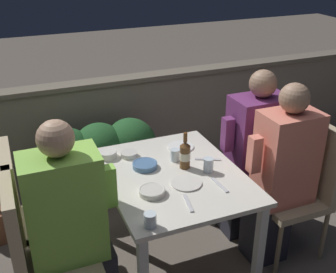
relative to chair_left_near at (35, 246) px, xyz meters
name	(u,v)px	position (x,y,z in m)	size (l,w,h in m)	color
ground_plane	(172,264)	(0.87, 0.17, -0.57)	(16.00, 16.00, 0.00)	#665B51
parapet_wall	(114,126)	(0.87, 1.57, -0.10)	(9.00, 0.18, 0.93)	gray
dining_table	(173,186)	(0.87, 0.17, 0.07)	(0.83, 1.03, 0.73)	silver
planter_hedge	(100,157)	(0.64, 1.20, -0.19)	(0.98, 0.47, 0.68)	brown
chair_left_near	(35,246)	(0.00, 0.00, 0.00)	(0.44, 0.44, 0.97)	tan
person_green_blouse	(73,226)	(0.21, 0.00, 0.07)	(0.49, 0.26, 1.27)	#282833
chair_left_far	(30,207)	(0.01, 0.38, 0.00)	(0.44, 0.44, 0.97)	tan
chair_right_near	(304,179)	(1.78, 0.01, 0.00)	(0.44, 0.44, 0.97)	tan
person_coral_top	(280,175)	(1.58, 0.01, 0.08)	(0.47, 0.26, 1.28)	#282833
chair_right_far	(275,158)	(1.78, 0.34, 0.00)	(0.44, 0.44, 0.97)	tan
person_purple_stripe	(252,155)	(1.57, 0.34, 0.07)	(0.48, 0.26, 1.27)	#282833
beer_bottle	(185,154)	(0.97, 0.21, 0.26)	(0.07, 0.07, 0.24)	brown
plate_0	(181,147)	(1.06, 0.47, 0.17)	(0.18, 0.18, 0.01)	white
plate_1	(186,183)	(0.90, 0.02, 0.17)	(0.19, 0.19, 0.01)	silver
bowl_0	(129,154)	(0.69, 0.48, 0.18)	(0.11, 0.11, 0.03)	beige
bowl_1	(107,154)	(0.55, 0.53, 0.19)	(0.13, 0.13, 0.05)	silver
bowl_2	(145,165)	(0.73, 0.30, 0.18)	(0.16, 0.16, 0.04)	#4C709E
bowl_3	(152,191)	(0.67, 0.00, 0.18)	(0.15, 0.15, 0.03)	beige
glass_cup_0	(150,220)	(0.56, -0.28, 0.20)	(0.07, 0.07, 0.08)	silver
glass_cup_1	(175,155)	(0.95, 0.31, 0.21)	(0.06, 0.06, 0.08)	silver
glass_cup_2	(208,165)	(1.09, 0.10, 0.21)	(0.06, 0.06, 0.09)	silver
fork_0	(220,185)	(1.07, -0.07, 0.17)	(0.03, 0.17, 0.01)	silver
fork_1	(208,159)	(1.15, 0.24, 0.17)	(0.16, 0.09, 0.01)	silver
fork_2	(188,203)	(0.82, -0.17, 0.17)	(0.05, 0.17, 0.01)	silver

